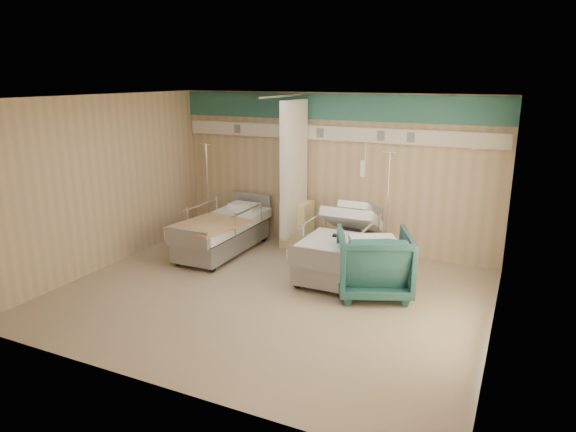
% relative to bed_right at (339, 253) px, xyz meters
% --- Properties ---
extents(ground, '(6.00, 5.00, 0.00)m').
position_rel_bed_right_xyz_m(ground, '(-0.60, -1.30, -0.32)').
color(ground, gray).
rests_on(ground, ground).
extents(room_walls, '(6.04, 5.04, 2.82)m').
position_rel_bed_right_xyz_m(room_walls, '(-0.63, -1.05, 1.55)').
color(room_walls, tan).
rests_on(room_walls, ground).
extents(bed_right, '(1.00, 2.16, 0.63)m').
position_rel_bed_right_xyz_m(bed_right, '(0.00, 0.00, 0.00)').
color(bed_right, white).
rests_on(bed_right, ground).
extents(bed_left, '(1.00, 2.16, 0.63)m').
position_rel_bed_right_xyz_m(bed_left, '(-2.20, 0.00, 0.00)').
color(bed_left, white).
rests_on(bed_left, ground).
extents(bedside_cabinet, '(0.50, 0.48, 0.85)m').
position_rel_bed_right_xyz_m(bedside_cabinet, '(-1.15, 0.90, 0.11)').
color(bedside_cabinet, '#F0E096').
rests_on(bedside_cabinet, ground).
extents(visitor_armchair, '(1.35, 1.36, 0.95)m').
position_rel_bed_right_xyz_m(visitor_armchair, '(0.74, -0.61, 0.16)').
color(visitor_armchair, '#1F4F4D').
rests_on(visitor_armchair, ground).
extents(waffle_blanket, '(0.83, 0.80, 0.07)m').
position_rel_bed_right_xyz_m(waffle_blanket, '(0.74, -0.65, 0.68)').
color(waffle_blanket, white).
rests_on(waffle_blanket, visitor_armchair).
extents(iv_stand_right, '(0.33, 0.33, 1.86)m').
position_rel_bed_right_xyz_m(iv_stand_right, '(0.50, 0.98, 0.07)').
color(iv_stand_right, silver).
rests_on(iv_stand_right, ground).
extents(iv_stand_left, '(0.33, 0.33, 1.85)m').
position_rel_bed_right_xyz_m(iv_stand_left, '(-2.96, 0.71, 0.06)').
color(iv_stand_left, silver).
rests_on(iv_stand_left, ground).
extents(call_remote, '(0.18, 0.09, 0.04)m').
position_rel_bed_right_xyz_m(call_remote, '(0.03, -0.13, 0.34)').
color(call_remote, black).
rests_on(call_remote, bed_right).
extents(tan_blanket, '(1.12, 1.32, 0.04)m').
position_rel_bed_right_xyz_m(tan_blanket, '(-2.17, -0.46, 0.34)').
color(tan_blanket, tan).
rests_on(tan_blanket, bed_left).
extents(toiletry_bag, '(0.23, 0.15, 0.12)m').
position_rel_bed_right_xyz_m(toiletry_bag, '(-1.17, 0.88, 0.60)').
color(toiletry_bag, black).
rests_on(toiletry_bag, bedside_cabinet).
extents(white_cup, '(0.10, 0.10, 0.13)m').
position_rel_bed_right_xyz_m(white_cup, '(-1.35, 0.90, 0.60)').
color(white_cup, white).
rests_on(white_cup, bedside_cabinet).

